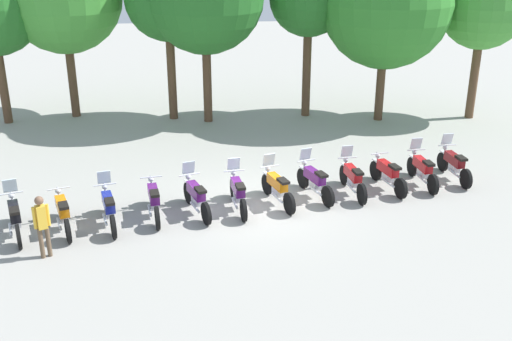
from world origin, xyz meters
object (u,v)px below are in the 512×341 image
at_px(motorcycle_4, 196,196).
at_px(motorcycle_9, 388,173).
at_px(motorcycle_6, 277,187).
at_px(motorcycle_11, 454,164).
at_px(motorcycle_7, 314,180).
at_px(motorcycle_10, 422,169).
at_px(person_0, 42,222).
at_px(motorcycle_3, 154,200).
at_px(motorcycle_2, 109,207).
at_px(motorcycle_8, 353,178).
at_px(motorcycle_0, 15,217).
at_px(motorcycle_5, 238,192).
at_px(tree_5, 387,3).
at_px(motorcycle_1, 63,212).
at_px(tree_6, 483,7).

height_order(motorcycle_4, motorcycle_9, motorcycle_4).
distance_m(motorcycle_6, motorcycle_11, 6.09).
relative_size(motorcycle_7, motorcycle_9, 0.98).
height_order(motorcycle_10, person_0, person_0).
bearing_deg(motorcycle_7, motorcycle_3, 83.05).
bearing_deg(motorcycle_2, motorcycle_8, -92.82).
bearing_deg(person_0, motorcycle_0, 11.93).
xyz_separation_m(motorcycle_0, motorcycle_5, (5.95, 0.96, 0.00)).
distance_m(motorcycle_9, tree_5, 8.79).
distance_m(motorcycle_0, motorcycle_2, 2.40).
relative_size(motorcycle_1, motorcycle_10, 0.97).
xyz_separation_m(person_0, tree_6, (15.70, 10.49, 3.73)).
distance_m(motorcycle_0, motorcycle_3, 3.65).
bearing_deg(tree_5, person_0, -137.68).
xyz_separation_m(motorcycle_3, motorcycle_7, (4.75, 0.87, 0.01)).
distance_m(motorcycle_1, motorcycle_4, 3.62).
distance_m(motorcycle_6, tree_5, 10.74).
distance_m(motorcycle_1, tree_5, 15.32).
xyz_separation_m(motorcycle_4, person_0, (-3.73, -2.14, 0.43)).
relative_size(motorcycle_1, motorcycle_11, 0.97).
height_order(motorcycle_5, motorcycle_8, same).
bearing_deg(motorcycle_8, motorcycle_10, -84.11).
bearing_deg(tree_6, motorcycle_11, -118.48).
distance_m(motorcycle_0, motorcycle_8, 9.67).
bearing_deg(motorcycle_0, motorcycle_10, -97.98).
bearing_deg(motorcycle_11, motorcycle_6, 97.68).
bearing_deg(motorcycle_3, person_0, 120.25).
distance_m(motorcycle_3, motorcycle_5, 2.39).
xyz_separation_m(motorcycle_0, person_0, (1.03, -1.31, 0.43)).
xyz_separation_m(motorcycle_10, person_0, (-10.88, -3.46, 0.43)).
bearing_deg(motorcycle_3, tree_5, -54.98).
bearing_deg(motorcycle_1, person_0, 155.71).
height_order(motorcycle_1, person_0, person_0).
height_order(motorcycle_2, person_0, person_0).
distance_m(motorcycle_4, person_0, 4.32).
relative_size(motorcycle_1, motorcycle_7, 1.00).
relative_size(motorcycle_6, motorcycle_10, 0.97).
height_order(motorcycle_1, tree_6, tree_6).
bearing_deg(motorcycle_1, motorcycle_8, -97.59).
xyz_separation_m(motorcycle_9, person_0, (-9.68, -3.25, 0.44)).
distance_m(motorcycle_1, motorcycle_7, 7.27).
bearing_deg(motorcycle_7, motorcycle_5, 87.49).
relative_size(motorcycle_0, tree_5, 0.28).
xyz_separation_m(motorcycle_2, motorcycle_6, (4.75, 0.90, 0.00)).
bearing_deg(motorcycle_6, motorcycle_7, -89.21).
bearing_deg(motorcycle_3, motorcycle_8, -89.15).
bearing_deg(motorcycle_1, motorcycle_7, -96.57).
xyz_separation_m(motorcycle_6, motorcycle_8, (2.39, 0.46, 0.00)).
bearing_deg(motorcycle_1, motorcycle_2, -100.75).
bearing_deg(motorcycle_3, motorcycle_0, 93.08).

